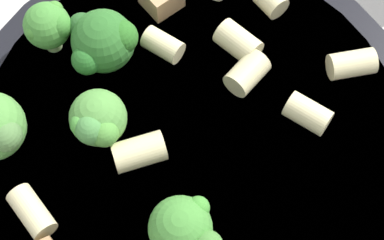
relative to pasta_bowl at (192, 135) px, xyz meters
The scene contains 13 objects.
ground_plane 0.02m from the pasta_bowl, ahead, with size 2.00×2.00×0.00m, color beige.
pasta_bowl is the anchor object (origin of this frame).
broccoli_floret_0 0.08m from the pasta_bowl, ahead, with size 0.04×0.04×0.04m.
broccoli_floret_1 0.06m from the pasta_bowl, 79.29° to the right, with size 0.04×0.03×0.04m.
broccoli_floret_2 0.11m from the pasta_bowl, 118.23° to the right, with size 0.03×0.03×0.04m.
broccoli_floret_3 0.08m from the pasta_bowl, 125.92° to the right, with size 0.04×0.04×0.04m.
rigatoni_0 0.05m from the pasta_bowl, 138.81° to the left, with size 0.02×0.02×0.03m, color beige.
rigatoni_1 0.11m from the pasta_bowl, 53.01° to the right, with size 0.01×0.01×0.03m, color beige.
rigatoni_4 0.07m from the pasta_bowl, 99.31° to the left, with size 0.02×0.02×0.03m, color beige.
rigatoni_5 0.11m from the pasta_bowl, 116.78° to the left, with size 0.02×0.02×0.03m, color beige.
rigatoni_6 0.04m from the pasta_bowl, 51.93° to the right, with size 0.02×0.02×0.03m, color beige.
rigatoni_7 0.06m from the pasta_bowl, 157.08° to the left, with size 0.02×0.02×0.03m, color beige.
rigatoni_9 0.06m from the pasta_bowl, 156.07° to the right, with size 0.01×0.01×0.02m, color beige.
Camera 1 is at (0.16, 0.01, 0.38)m, focal length 60.00 mm.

